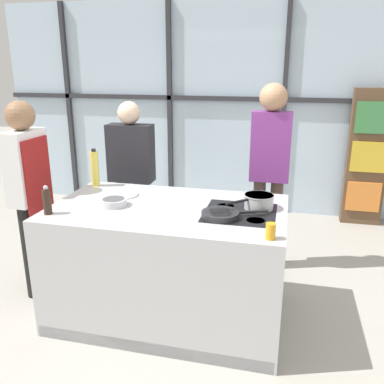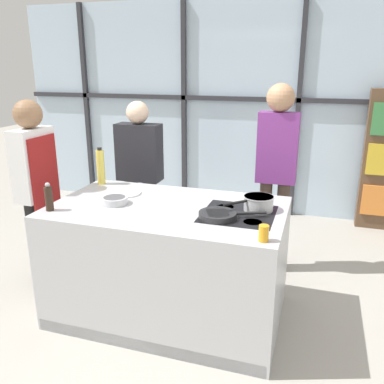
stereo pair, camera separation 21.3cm
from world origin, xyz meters
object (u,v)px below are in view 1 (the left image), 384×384
spectator_far_left (132,171)px  spectator_center_left (270,162)px  frying_pan (221,214)px  pepper_grinder (47,201)px  chef (30,187)px  white_plate (123,195)px  saucepan (259,201)px  oil_bottle (95,168)px  mixing_bowl (114,202)px  juice_glass_near (271,231)px

spectator_far_left → spectator_center_left: spectator_center_left is taller
frying_pan → pepper_grinder: bearing=-169.6°
frying_pan → pepper_grinder: (-1.23, -0.23, 0.07)m
chef → pepper_grinder: 0.62m
spectator_center_left → white_plate: 1.42m
spectator_far_left → pepper_grinder: (-0.10, -1.37, 0.12)m
frying_pan → white_plate: frying_pan is taller
saucepan → chef: bearing=-178.7°
saucepan → oil_bottle: (-1.46, 0.27, 0.10)m
spectator_far_left → white_plate: bearing=107.0°
chef → oil_bottle: 0.56m
frying_pan → saucepan: size_ratio=1.38×
frying_pan → mixing_bowl: size_ratio=2.24×
frying_pan → saucepan: (0.24, 0.24, 0.04)m
frying_pan → mixing_bowl: 0.84m
saucepan → white_plate: 1.12m
spectator_center_left → oil_bottle: (-1.49, -0.63, 0.01)m
frying_pan → mixing_bowl: (-0.84, 0.05, 0.01)m
oil_bottle → pepper_grinder: (-0.01, -0.74, -0.06)m
chef → white_plate: size_ratio=6.73×
chef → mixing_bowl: chef is taller
saucepan → frying_pan: bearing=-134.5°
chef → frying_pan: bearing=83.1°
chef → pepper_grinder: (0.44, -0.43, 0.05)m
frying_pan → oil_bottle: bearing=157.0°
oil_bottle → white_plate: bearing=-31.2°
spectator_far_left → mixing_bowl: (0.29, -1.09, 0.05)m
chef → pepper_grinder: size_ratio=7.89×
chef → mixing_bowl: 0.84m
mixing_bowl → pepper_grinder: pepper_grinder is taller
frying_pan → saucepan: saucepan is taller
saucepan → mixing_bowl: saucepan is taller
mixing_bowl → saucepan: bearing=10.1°
white_plate → saucepan: bearing=-3.2°
white_plate → juice_glass_near: size_ratio=2.45×
oil_bottle → pepper_grinder: 0.75m
spectator_far_left → white_plate: (0.26, -0.84, 0.03)m
saucepan → pepper_grinder: 1.54m
spectator_far_left → pepper_grinder: 1.38m
chef → oil_bottle: size_ratio=5.07×
chef → spectator_far_left: (0.54, 0.94, -0.07)m
frying_pan → juice_glass_near: size_ratio=4.50×
spectator_far_left → juice_glass_near: bearing=135.8°
chef → pepper_grinder: bearing=45.9°
spectator_far_left → frying_pan: spectator_far_left is taller
oil_bottle → pepper_grinder: bearing=-90.8°
mixing_bowl → white_plate: bearing=97.0°
oil_bottle → spectator_center_left: bearing=22.9°
mixing_bowl → oil_bottle: bearing=129.0°
saucepan → white_plate: (-1.12, 0.06, -0.05)m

